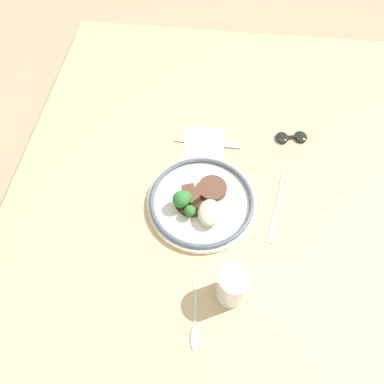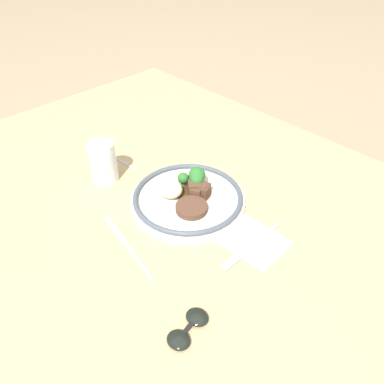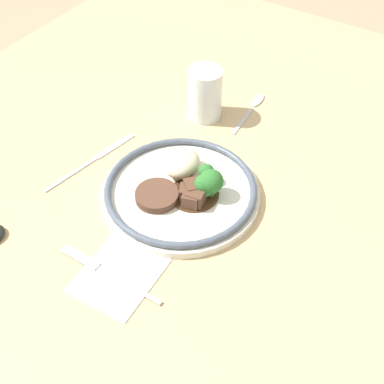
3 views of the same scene
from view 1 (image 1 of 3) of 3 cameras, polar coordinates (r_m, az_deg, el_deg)
ground_plane at (r=0.99m, az=4.72°, el=-3.98°), size 8.00×8.00×0.00m
dining_table at (r=0.97m, az=4.81°, el=-3.39°), size 1.46×1.14×0.04m
napkin at (r=1.07m, az=1.80°, el=7.11°), size 0.14×0.12×0.00m
plate at (r=0.94m, az=1.34°, el=-1.49°), size 0.28×0.28×0.07m
juice_glass at (r=0.83m, az=6.19°, el=-14.16°), size 0.07×0.07×0.11m
fork at (r=1.07m, az=3.52°, el=7.32°), size 0.02×0.19×0.00m
knife at (r=0.97m, az=12.70°, el=-2.53°), size 0.21×0.05×0.00m
spoon at (r=0.85m, az=0.41°, el=-20.03°), size 0.15×0.02×0.01m
sunglasses at (r=1.12m, az=14.92°, el=8.08°), size 0.06×0.10×0.01m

